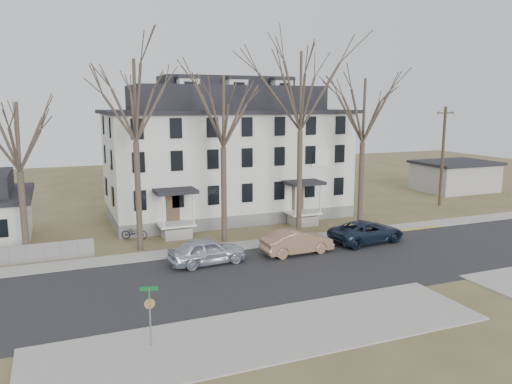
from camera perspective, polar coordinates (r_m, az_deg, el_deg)
name	(u,v)px	position (r m, az deg, el deg)	size (l,w,h in m)	color
ground	(360,274)	(29.96, 11.79, -9.19)	(120.00, 120.00, 0.00)	brown
main_road	(342,264)	(31.55, 9.75, -8.13)	(120.00, 10.00, 0.04)	#27272A
far_sidewalk	(298,240)	(36.54, 4.77, -5.48)	(120.00, 2.00, 0.08)	#A09F97
near_sidewalk_left	(268,334)	(22.29, 1.39, -15.95)	(20.00, 5.00, 0.08)	#A09F97
yellow_curb	(363,236)	(38.28, 12.10, -4.95)	(14.00, 0.25, 0.06)	gold
boarding_house	(227,155)	(43.84, -3.38, 4.30)	(20.80, 12.36, 12.05)	slate
distant_building	(455,176)	(60.92, 21.77, 1.71)	(8.50, 6.50, 3.35)	#A09F97
tree_far_left	(134,95)	(33.53, -13.77, 10.76)	(8.40, 8.40, 13.72)	#473B31
tree_mid_left	(223,106)	(34.94, -3.80, 9.77)	(7.80, 7.80, 12.74)	#473B31
tree_center	(301,85)	(37.29, 5.15, 12.04)	(9.00, 9.00, 14.70)	#473B31
tree_mid_right	(364,106)	(40.08, 12.22, 9.60)	(7.80, 7.80, 12.74)	#473B31
tree_bungalow	(17,132)	(33.25, -25.68, 6.23)	(6.60, 6.60, 10.78)	#473B31
utility_pole_far	(443,155)	(51.10, 20.55, 3.96)	(2.00, 0.28, 9.50)	#3D3023
car_silver	(207,252)	(30.96, -5.61, -6.80)	(1.92, 4.78, 1.63)	#B4BACC
car_tan	(297,242)	(32.99, 4.69, -5.76)	(1.68, 4.82, 1.59)	#926D52
car_navy	(367,232)	(36.39, 12.55, -4.50)	(2.57, 5.57, 1.55)	#172235
bicycle_left	(135,233)	(37.41, -13.72, -4.58)	(0.66, 1.89, 0.99)	black
street_sign	(150,307)	(21.00, -12.06, -12.74)	(0.73, 0.73, 2.58)	gray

